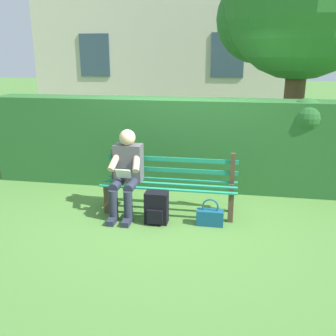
# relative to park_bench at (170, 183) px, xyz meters

# --- Properties ---
(ground) EXTENTS (60.00, 60.00, 0.00)m
(ground) POSITION_rel_park_bench_xyz_m (0.00, 0.07, -0.41)
(ground) COLOR #477533
(park_bench) EXTENTS (1.85, 0.49, 0.84)m
(park_bench) POSITION_rel_park_bench_xyz_m (0.00, 0.00, 0.00)
(park_bench) COLOR #4C3828
(park_bench) RESTS_ON ground
(person_seated) EXTENTS (0.44, 0.73, 1.15)m
(person_seated) POSITION_rel_park_bench_xyz_m (0.57, 0.17, 0.20)
(person_seated) COLOR #4C4C51
(person_seated) RESTS_ON ground
(hedge_backdrop) EXTENTS (6.29, 0.67, 1.50)m
(hedge_backdrop) POSITION_rel_park_bench_xyz_m (-0.02, -1.10, 0.33)
(hedge_backdrop) COLOR #265B28
(hedge_backdrop) RESTS_ON ground
(tree) EXTENTS (2.84, 2.71, 4.39)m
(tree) POSITION_rel_park_bench_xyz_m (-1.77, -2.45, 2.55)
(tree) COLOR brown
(tree) RESTS_ON ground
(backpack) EXTENTS (0.29, 0.26, 0.42)m
(backpack) POSITION_rel_park_bench_xyz_m (0.10, 0.44, -0.21)
(backpack) COLOR black
(backpack) RESTS_ON ground
(handbag) EXTENTS (0.35, 0.14, 0.36)m
(handbag) POSITION_rel_park_bench_xyz_m (-0.59, 0.38, -0.30)
(handbag) COLOR navy
(handbag) RESTS_ON ground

